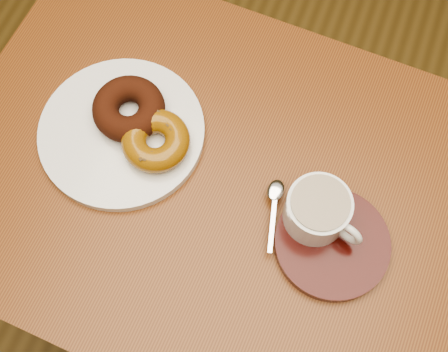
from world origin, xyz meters
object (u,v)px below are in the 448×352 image
(cafe_table, at_px, (213,203))
(donut_plate, at_px, (122,132))
(coffee_cup, at_px, (318,210))
(saucer, at_px, (332,243))

(cafe_table, relative_size, donut_plate, 3.32)
(donut_plate, xyz_separation_m, coffee_cup, (0.32, -0.03, 0.04))
(cafe_table, distance_m, saucer, 0.24)
(donut_plate, relative_size, saucer, 1.56)
(coffee_cup, bearing_deg, cafe_table, -165.16)
(cafe_table, bearing_deg, donut_plate, 176.14)
(donut_plate, bearing_deg, saucer, -9.17)
(cafe_table, height_order, coffee_cup, coffee_cup)
(cafe_table, distance_m, coffee_cup, 0.24)
(cafe_table, bearing_deg, coffee_cup, -1.80)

